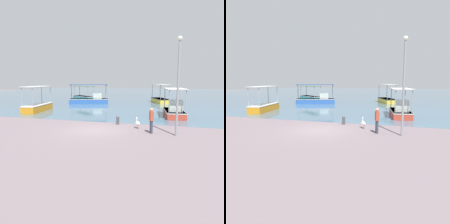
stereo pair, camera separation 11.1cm
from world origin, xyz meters
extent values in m
plane|color=slate|center=(0.00, 0.00, 0.00)|extent=(120.00, 120.00, 0.00)
cube|color=#47667D|center=(0.00, 48.00, 0.00)|extent=(110.00, 90.00, 0.00)
cube|color=yellow|center=(3.03, 21.56, 0.36)|extent=(3.37, 5.06, 0.70)
cube|color=black|center=(3.03, 21.56, 0.67)|extent=(3.43, 5.11, 0.08)
cylinder|color=#99999E|center=(4.50, 19.84, 1.81)|extent=(0.08, 0.08, 2.20)
cylinder|color=#99999E|center=(3.23, 19.30, 1.81)|extent=(0.08, 0.08, 2.20)
cylinder|color=#99999E|center=(2.82, 23.81, 1.81)|extent=(0.08, 0.08, 2.20)
cylinder|color=#99999E|center=(1.55, 23.27, 1.81)|extent=(0.08, 0.08, 2.20)
cube|color=silver|center=(3.03, 21.56, 2.93)|extent=(3.39, 4.91, 0.05)
cube|color=orange|center=(-9.76, 7.36, 0.41)|extent=(2.35, 5.51, 0.81)
cube|color=silver|center=(-9.76, 7.36, 0.78)|extent=(2.39, 5.56, 0.08)
cylinder|color=#99999E|center=(-10.76, 9.64, 1.82)|extent=(0.08, 0.08, 2.00)
cylinder|color=#99999E|center=(-9.61, 9.85, 1.82)|extent=(0.08, 0.08, 2.00)
cylinder|color=#99999E|center=(-9.90, 4.87, 1.82)|extent=(0.08, 0.08, 2.00)
cylinder|color=#99999E|center=(-8.75, 5.08, 1.82)|extent=(0.08, 0.08, 2.00)
cube|color=silver|center=(-9.76, 7.36, 2.84)|extent=(2.41, 5.33, 0.05)
cube|color=#3061B3|center=(-7.47, 17.07, 0.38)|extent=(6.08, 3.67, 0.75)
cube|color=silver|center=(-7.47, 17.07, 0.72)|extent=(6.13, 3.72, 0.08)
cylinder|color=#99999E|center=(-9.73, 15.44, 1.84)|extent=(0.08, 0.08, 2.16)
cylinder|color=#99999E|center=(-10.24, 16.74, 1.84)|extent=(0.08, 0.08, 2.16)
cylinder|color=#99999E|center=(-4.71, 17.41, 1.84)|extent=(0.08, 0.08, 2.16)
cylinder|color=#99999E|center=(-5.22, 18.70, 1.84)|extent=(0.08, 0.08, 2.16)
cube|color=navy|center=(-7.47, 17.07, 2.94)|extent=(5.93, 3.69, 0.05)
cube|color=silver|center=(-6.24, 17.56, 1.19)|extent=(1.62, 1.53, 0.87)
cube|color=teal|center=(-11.19, 23.47, 0.35)|extent=(5.58, 4.79, 0.69)
cube|color=silver|center=(-11.19, 23.47, 0.65)|extent=(5.64, 4.85, 0.08)
cylinder|color=#99999E|center=(-8.67, 22.28, 1.61)|extent=(0.08, 0.08, 1.84)
cylinder|color=#99999E|center=(-9.41, 21.33, 1.61)|extent=(0.08, 0.08, 1.84)
cylinder|color=#99999E|center=(-12.97, 25.62, 1.61)|extent=(0.08, 0.08, 1.84)
cylinder|color=#99999E|center=(-13.71, 24.67, 1.61)|extent=(0.08, 0.08, 1.84)
cube|color=#1F7049|center=(-11.19, 23.47, 2.56)|extent=(5.49, 4.75, 0.05)
cube|color=#C2402D|center=(5.33, 7.88, 0.31)|extent=(2.34, 4.91, 0.62)
cube|color=silver|center=(5.33, 7.88, 0.58)|extent=(2.38, 4.95, 0.08)
cylinder|color=#99999E|center=(4.32, 9.86, 1.66)|extent=(0.08, 0.08, 2.08)
cylinder|color=#99999E|center=(5.74, 10.07, 1.66)|extent=(0.08, 0.08, 2.08)
cylinder|color=#99999E|center=(4.92, 5.69, 1.66)|extent=(0.08, 0.08, 2.08)
cylinder|color=#99999E|center=(6.35, 5.90, 1.66)|extent=(0.08, 0.08, 2.08)
cube|color=beige|center=(5.33, 7.88, 2.72)|extent=(2.41, 4.73, 0.05)
cube|color=silver|center=(5.48, 6.83, 1.16)|extent=(1.31, 1.15, 1.08)
cylinder|color=#E0997A|center=(2.83, 1.39, 0.11)|extent=(0.03, 0.03, 0.22)
cylinder|color=#E0997A|center=(2.92, 1.44, 0.11)|extent=(0.03, 0.03, 0.22)
ellipsoid|color=white|center=(2.86, 1.44, 0.36)|extent=(0.53, 0.62, 0.32)
ellipsoid|color=white|center=(2.99, 1.22, 0.38)|extent=(0.19, 0.20, 0.10)
cylinder|color=white|center=(2.78, 1.57, 0.58)|extent=(0.07, 0.07, 0.26)
sphere|color=white|center=(2.78, 1.57, 0.74)|extent=(0.11, 0.11, 0.11)
cone|color=#E5933F|center=(2.69, 1.71, 0.73)|extent=(0.20, 0.29, 0.06)
cylinder|color=gray|center=(5.59, -0.06, 2.93)|extent=(0.14, 0.14, 5.86)
sphere|color=#EAEACC|center=(5.59, -0.06, 5.97)|extent=(0.28, 0.28, 0.28)
cylinder|color=#47474C|center=(1.09, 2.44, 0.28)|extent=(0.24, 0.24, 0.56)
sphere|color=#4C4C51|center=(1.09, 2.44, 0.59)|extent=(0.25, 0.25, 0.25)
cylinder|color=#333B4A|center=(4.02, 0.10, 0.42)|extent=(0.16, 0.16, 0.85)
cylinder|color=#333B4A|center=(3.96, 0.27, 0.42)|extent=(0.16, 0.16, 0.85)
cube|color=#AD4832|center=(3.99, 0.18, 1.16)|extent=(0.34, 0.45, 0.62)
sphere|color=tan|center=(3.99, 0.18, 1.58)|extent=(0.22, 0.22, 0.22)
camera|label=1|loc=(5.53, -14.16, 3.42)|focal=35.00mm
camera|label=2|loc=(5.64, -14.12, 3.42)|focal=35.00mm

